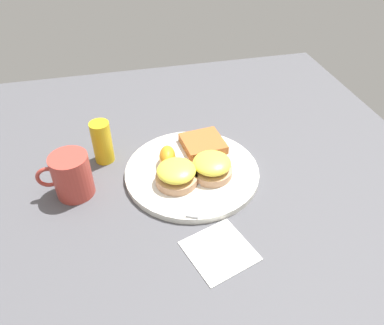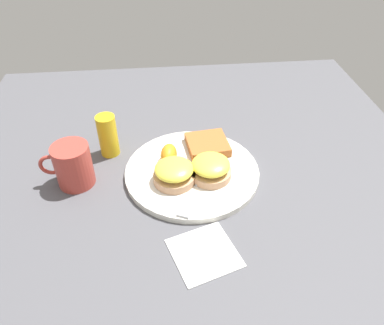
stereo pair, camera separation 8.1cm
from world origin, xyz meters
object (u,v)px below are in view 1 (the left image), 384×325
Objects in this scene: sandwich_benedict_right at (212,167)px; cup at (71,175)px; orange_wedge at (167,157)px; condiment_bottle at (102,142)px; fork at (200,188)px; hashbrown_patty at (203,143)px; sandwich_benedict_left at (176,174)px.

sandwich_benedict_right is 0.82× the size of cup.
condiment_bottle is at bearing -26.51° from orange_wedge.
cup is at bearing -5.46° from sandwich_benedict_right.
sandwich_benedict_right is 0.10m from orange_wedge.
fork is 1.82× the size of condiment_bottle.
cup is (0.20, 0.03, 0.01)m from orange_wedge.
condiment_bottle is (-0.07, -0.09, 0.00)m from cup.
hashbrown_patty is 0.92× the size of condiment_bottle.
fork is 0.25m from condiment_bottle.
sandwich_benedict_left reaches higher than orange_wedge.
sandwich_benedict_right is 0.96× the size of hashbrown_patty.
condiment_bottle is at bearing -28.90° from sandwich_benedict_right.
sandwich_benedict_right is 0.88× the size of condiment_bottle.
sandwich_benedict_right is at bearing 151.10° from condiment_bottle.
cup is at bearing 55.11° from condiment_bottle.
sandwich_benedict_left is 0.06m from orange_wedge.
orange_wedge is 0.20m from cup.
fork is (0.04, 0.14, -0.01)m from hashbrown_patty.
hashbrown_patty reaches higher than fork.
sandwich_benedict_left and sandwich_benedict_right have the same top height.
condiment_bottle is (0.14, -0.13, 0.01)m from sandwich_benedict_left.
cup is (0.29, 0.07, 0.02)m from hashbrown_patty.
sandwich_benedict_left is at bearing -35.78° from fork.
orange_wedge is at bearing -172.34° from cup.
orange_wedge is (0.01, -0.06, -0.00)m from sandwich_benedict_left.
sandwich_benedict_left is 0.82× the size of cup.
fork is 0.26m from cup.
cup is 1.08× the size of condiment_bottle.
condiment_bottle is (0.19, -0.16, 0.03)m from fork.
sandwich_benedict_left is 0.48× the size of fork.
hashbrown_patty is 0.10m from orange_wedge.
cup is 0.12m from condiment_bottle.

